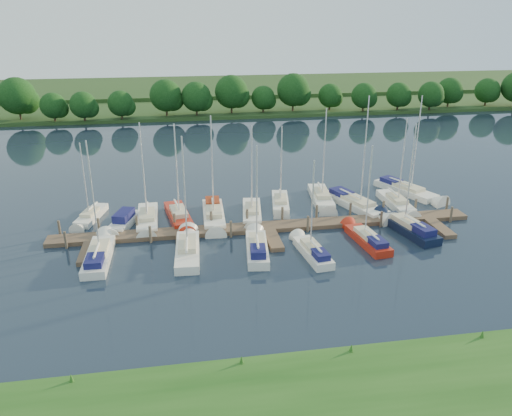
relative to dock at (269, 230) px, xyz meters
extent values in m
plane|color=#17202F|center=(0.00, -7.31, -0.20)|extent=(260.00, 260.00, 0.00)
cube|color=#1C4C15|center=(0.00, -23.31, 0.05)|extent=(90.00, 10.00, 0.50)
cube|color=#4E392B|center=(0.00, 0.69, 0.00)|extent=(40.00, 2.00, 0.40)
cube|color=#4E392B|center=(-16.00, -2.31, 0.00)|extent=(1.20, 4.00, 0.40)
cube|color=#4E392B|center=(-8.00, -2.31, 0.00)|extent=(1.20, 4.00, 0.40)
cube|color=#4E392B|center=(0.00, -2.31, 0.00)|extent=(1.20, 4.00, 0.40)
cube|color=#4E392B|center=(8.00, -2.31, 0.00)|extent=(1.20, 4.00, 0.40)
cube|color=#4E392B|center=(16.00, -2.31, 0.00)|extent=(1.20, 4.00, 0.40)
cylinder|color=#473D33|center=(-19.00, 1.99, 0.40)|extent=(0.24, 0.24, 2.00)
cylinder|color=#473D33|center=(-15.55, 1.99, 0.40)|extent=(0.24, 0.24, 2.00)
cylinder|color=#473D33|center=(-12.09, 1.99, 0.40)|extent=(0.24, 0.24, 2.00)
cylinder|color=#473D33|center=(-8.64, 1.99, 0.40)|extent=(0.24, 0.24, 2.00)
cylinder|color=#473D33|center=(-5.18, 1.99, 0.40)|extent=(0.24, 0.24, 2.00)
cylinder|color=#473D33|center=(-1.73, 1.99, 0.40)|extent=(0.24, 0.24, 2.00)
cylinder|color=#473D33|center=(1.73, 1.99, 0.40)|extent=(0.24, 0.24, 2.00)
cylinder|color=#473D33|center=(5.18, 1.99, 0.40)|extent=(0.24, 0.24, 2.00)
cylinder|color=#473D33|center=(8.64, 1.99, 0.40)|extent=(0.24, 0.24, 2.00)
cylinder|color=#473D33|center=(12.09, 1.99, 0.40)|extent=(0.24, 0.24, 2.00)
cylinder|color=#473D33|center=(15.55, 1.99, 0.40)|extent=(0.24, 0.24, 2.00)
cylinder|color=#473D33|center=(19.00, 1.99, 0.40)|extent=(0.24, 0.24, 2.00)
cylinder|color=#473D33|center=(-18.00, -0.61, 0.40)|extent=(0.24, 0.24, 2.00)
cylinder|color=#473D33|center=(-10.80, -0.61, 0.40)|extent=(0.24, 0.24, 2.00)
cylinder|color=#473D33|center=(-3.60, -0.61, 0.40)|extent=(0.24, 0.24, 2.00)
cylinder|color=#473D33|center=(3.60, -0.61, 0.40)|extent=(0.24, 0.24, 2.00)
cylinder|color=#473D33|center=(10.80, -0.61, 0.40)|extent=(0.24, 0.24, 2.00)
cylinder|color=#473D33|center=(18.00, -0.61, 0.40)|extent=(0.24, 0.24, 2.00)
cube|color=#1D3D17|center=(0.00, 67.69, 0.10)|extent=(180.00, 30.00, 0.60)
cube|color=#324D21|center=(0.00, 92.69, 0.50)|extent=(220.00, 40.00, 1.40)
cylinder|color=#38281C|center=(-37.48, 56.15, 0.90)|extent=(0.36, 0.36, 2.20)
sphere|color=#0E340E|center=(-37.48, 56.15, 3.59)|extent=(5.13, 5.13, 5.13)
sphere|color=#0E340E|center=(-36.38, 56.35, 2.85)|extent=(3.66, 3.66, 3.66)
cylinder|color=#38281C|center=(-29.54, 55.90, 1.03)|extent=(0.36, 0.36, 2.46)
sphere|color=#0E340E|center=(-29.54, 55.90, 4.03)|extent=(5.73, 5.73, 5.73)
sphere|color=#0E340E|center=(-28.31, 56.10, 3.21)|extent=(4.10, 4.10, 4.10)
cylinder|color=#38281C|center=(-22.83, 52.97, 1.09)|extent=(0.36, 0.36, 2.58)
sphere|color=#0E340E|center=(-22.83, 52.97, 4.25)|extent=(6.03, 6.03, 6.03)
sphere|color=#0E340E|center=(-21.54, 53.17, 3.39)|extent=(4.31, 4.31, 4.31)
cylinder|color=#38281C|center=(-15.67, 56.66, 1.08)|extent=(0.36, 0.36, 2.56)
sphere|color=#0E340E|center=(-15.67, 56.66, 4.20)|extent=(5.97, 5.97, 5.97)
sphere|color=#0E340E|center=(-14.40, 56.86, 3.35)|extent=(4.26, 4.26, 4.26)
cylinder|color=#38281C|center=(-10.53, 52.74, 0.84)|extent=(0.36, 0.36, 2.07)
sphere|color=#0E340E|center=(-10.53, 52.74, 3.37)|extent=(4.84, 4.84, 4.84)
sphere|color=#0E340E|center=(-9.50, 52.94, 2.68)|extent=(3.45, 3.45, 3.45)
cylinder|color=#38281C|center=(-4.33, 53.04, 0.82)|extent=(0.36, 0.36, 2.03)
sphere|color=#0E340E|center=(-4.33, 53.04, 3.30)|extent=(4.75, 4.75, 4.75)
sphere|color=#0E340E|center=(-3.32, 53.24, 2.63)|extent=(3.39, 3.39, 3.39)
cylinder|color=#38281C|center=(2.82, 52.90, 1.12)|extent=(0.36, 0.36, 2.64)
sphere|color=#0E340E|center=(2.82, 52.90, 4.34)|extent=(6.15, 6.15, 6.15)
sphere|color=#0E340E|center=(4.14, 53.10, 3.46)|extent=(4.40, 4.40, 4.40)
cylinder|color=#38281C|center=(10.54, 55.41, 0.94)|extent=(0.36, 0.36, 2.29)
sphere|color=#0E340E|center=(10.54, 55.41, 3.74)|extent=(5.34, 5.34, 5.34)
sphere|color=#0E340E|center=(11.68, 55.61, 2.98)|extent=(3.81, 3.81, 3.81)
cylinder|color=#38281C|center=(16.94, 54.65, 0.99)|extent=(0.36, 0.36, 2.39)
sphere|color=#0E340E|center=(16.94, 54.65, 3.91)|extent=(5.57, 5.57, 5.57)
sphere|color=#0E340E|center=(18.13, 54.85, 3.11)|extent=(3.98, 3.98, 3.98)
cylinder|color=#38281C|center=(24.36, 56.14, 0.93)|extent=(0.36, 0.36, 2.26)
sphere|color=#0E340E|center=(24.36, 56.14, 3.68)|extent=(5.26, 5.26, 5.26)
sphere|color=#0E340E|center=(25.49, 56.34, 2.93)|extent=(3.76, 3.76, 3.76)
cylinder|color=#38281C|center=(30.98, 52.78, 0.83)|extent=(0.36, 0.36, 2.06)
sphere|color=#0E340E|center=(30.98, 52.78, 3.34)|extent=(4.80, 4.80, 4.80)
sphere|color=#0E340E|center=(32.00, 52.98, 2.65)|extent=(3.43, 3.43, 3.43)
cylinder|color=#38281C|center=(37.83, 56.25, 1.01)|extent=(0.36, 0.36, 2.42)
sphere|color=#0E340E|center=(37.83, 56.25, 3.96)|extent=(5.64, 5.64, 5.64)
sphere|color=#0E340E|center=(39.04, 56.45, 3.15)|extent=(4.03, 4.03, 4.03)
cylinder|color=#38281C|center=(44.36, 52.96, 0.94)|extent=(0.36, 0.36, 2.28)
sphere|color=#0E340E|center=(44.36, 52.96, 3.72)|extent=(5.31, 5.31, 5.31)
sphere|color=#0E340E|center=(45.49, 53.16, 2.96)|extent=(3.79, 3.79, 3.79)
cylinder|color=#38281C|center=(49.65, 53.44, 1.09)|extent=(0.36, 0.36, 2.58)
sphere|color=#0E340E|center=(49.65, 53.44, 4.24)|extent=(6.02, 6.02, 6.02)
sphere|color=#0E340E|center=(50.94, 53.64, 3.38)|extent=(4.30, 4.30, 4.30)
cylinder|color=#38281C|center=(56.46, 53.28, 1.02)|extent=(0.36, 0.36, 2.43)
sphere|color=#0E340E|center=(56.46, 53.28, 3.99)|extent=(5.68, 5.68, 5.68)
sphere|color=#0E340E|center=(57.68, 53.48, 3.18)|extent=(4.06, 4.06, 4.06)
cylinder|color=#38281C|center=(62.31, 53.64, 0.84)|extent=(0.36, 0.36, 2.08)
cube|color=white|center=(-16.80, 6.10, -0.05)|extent=(2.77, 5.56, 0.96)
cone|color=white|center=(-17.46, 3.50, -0.05)|extent=(1.19, 2.00, 0.75)
cube|color=beige|center=(-16.87, 5.84, 0.54)|extent=(1.68, 2.61, 0.44)
cylinder|color=silver|center=(-16.93, 5.58, 4.03)|extent=(0.12, 0.12, 7.23)
cylinder|color=silver|center=(-16.67, 6.62, 0.89)|extent=(0.69, 2.36, 0.10)
cylinder|color=white|center=(-16.67, 6.62, 0.89)|extent=(0.72, 2.13, 0.20)
cube|color=white|center=(-13.42, 3.85, -0.05)|extent=(3.01, 5.18, 0.99)
cone|color=white|center=(-14.15, 1.50, -0.05)|extent=(1.21, 1.65, 0.81)
cube|color=#16174F|center=(-13.42, 3.85, 0.74)|extent=(2.04, 2.97, 0.89)
cube|color=white|center=(-11.24, 4.37, -0.05)|extent=(2.05, 6.90, 1.09)
cone|color=white|center=(-11.18, 0.94, -0.05)|extent=(1.01, 2.42, 0.96)
cube|color=beige|center=(-11.24, 4.03, 0.64)|extent=(1.50, 3.12, 0.49)
cylinder|color=silver|center=(-11.23, 3.68, 5.13)|extent=(0.12, 0.12, 9.27)
cylinder|color=silver|center=(-11.26, 5.06, 1.04)|extent=(0.16, 3.09, 0.10)
cylinder|color=white|center=(-11.26, 5.06, 1.04)|extent=(0.25, 2.75, 0.20)
cube|color=#AD210F|center=(-8.26, 4.55, -0.05)|extent=(2.86, 6.83, 1.17)
cone|color=#AD210F|center=(-7.74, 1.28, -0.05)|extent=(1.28, 2.43, 0.93)
cube|color=beige|center=(-8.21, 4.22, 0.71)|extent=(1.84, 3.16, 0.53)
cylinder|color=silver|center=(-8.15, 3.89, 5.02)|extent=(0.12, 0.12, 8.94)
cylinder|color=silver|center=(-8.36, 5.20, 1.13)|extent=(0.56, 2.96, 0.10)
cylinder|color=white|center=(-8.36, 5.20, 1.13)|extent=(0.61, 2.65, 0.20)
cube|color=white|center=(-4.79, 4.16, -0.05)|extent=(2.28, 7.24, 1.15)
cone|color=white|center=(-4.93, 0.57, -0.05)|extent=(1.10, 2.55, 1.00)
cube|color=beige|center=(-4.81, 3.80, 0.69)|extent=(1.63, 3.28, 0.52)
cube|color=maroon|center=(-4.72, 6.16, 0.79)|extent=(1.49, 2.20, 0.57)
cylinder|color=silver|center=(-4.82, 3.44, 5.37)|extent=(0.12, 0.12, 9.68)
cylinder|color=silver|center=(-4.77, 4.87, 1.10)|extent=(0.22, 3.23, 0.10)
cylinder|color=white|center=(-4.77, 4.87, 1.10)|extent=(0.31, 2.87, 0.20)
cube|color=white|center=(-0.89, 4.42, -0.05)|extent=(2.65, 6.59, 1.02)
cone|color=white|center=(-1.33, 1.25, -0.05)|extent=(1.20, 2.34, 0.90)
cube|color=beige|center=(-0.93, 4.11, 0.59)|extent=(1.73, 3.04, 0.47)
cylinder|color=silver|center=(-0.98, 3.79, 4.77)|extent=(0.12, 0.12, 8.64)
cylinder|color=silver|center=(-0.80, 5.06, 0.96)|extent=(0.49, 2.87, 0.10)
cylinder|color=white|center=(-0.80, 5.06, 0.96)|extent=(0.55, 2.56, 0.20)
cube|color=white|center=(2.53, 6.68, -0.05)|extent=(2.66, 6.14, 0.99)
cone|color=white|center=(2.03, 3.75, -0.05)|extent=(1.18, 2.19, 0.83)
cube|color=beige|center=(2.48, 6.38, 0.56)|extent=(1.69, 2.85, 0.45)
cylinder|color=silver|center=(2.43, 6.09, 4.44)|extent=(0.12, 0.12, 8.02)
cylinder|color=silver|center=(2.64, 7.26, 0.92)|extent=(0.56, 2.65, 0.10)
cylinder|color=white|center=(2.64, 7.26, 0.92)|extent=(0.60, 2.38, 0.20)
cube|color=white|center=(7.21, 7.40, -0.05)|extent=(2.78, 7.15, 1.16)
cone|color=white|center=(6.79, 3.94, -0.05)|extent=(1.26, 2.54, 0.97)
cube|color=beige|center=(7.17, 7.05, 0.70)|extent=(1.83, 3.29, 0.53)
cylinder|color=silver|center=(7.13, 6.71, 5.24)|extent=(0.12, 0.12, 9.40)
cylinder|color=silver|center=(7.30, 8.09, 1.12)|extent=(0.48, 3.12, 0.10)
cylinder|color=white|center=(7.30, 8.09, 1.12)|extent=(0.54, 2.79, 0.20)
cube|color=white|center=(10.19, 4.82, -0.05)|extent=(4.97, 8.47, 1.08)
cone|color=white|center=(11.61, 0.98, -0.05)|extent=(2.06, 3.08, 1.14)
cube|color=beige|center=(10.33, 4.44, 0.63)|extent=(2.88, 4.05, 0.49)
cube|color=#16174F|center=(9.40, 6.97, 0.73)|extent=(2.35, 2.86, 0.54)
cylinder|color=silver|center=(10.48, 4.05, 6.01)|extent=(0.12, 0.12, 11.04)
cylinder|color=silver|center=(9.91, 5.59, 1.03)|extent=(1.36, 3.49, 0.10)
cylinder|color=white|center=(9.91, 5.59, 1.03)|extent=(1.32, 3.14, 0.20)
cube|color=white|center=(14.57, 4.57, -0.05)|extent=(1.85, 6.45, 1.12)
cone|color=white|center=(14.54, 1.35, -0.05)|extent=(0.92, 2.26, 0.90)
cube|color=beige|center=(14.56, 4.25, 0.66)|extent=(1.38, 2.91, 0.51)
cylinder|color=silver|center=(14.56, 3.92, 4.85)|extent=(0.12, 0.12, 8.68)
cylinder|color=silver|center=(14.57, 5.21, 1.07)|extent=(0.12, 2.90, 0.10)
cylinder|color=white|center=(14.57, 5.21, 1.07)|extent=(0.22, 2.57, 0.20)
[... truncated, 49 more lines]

